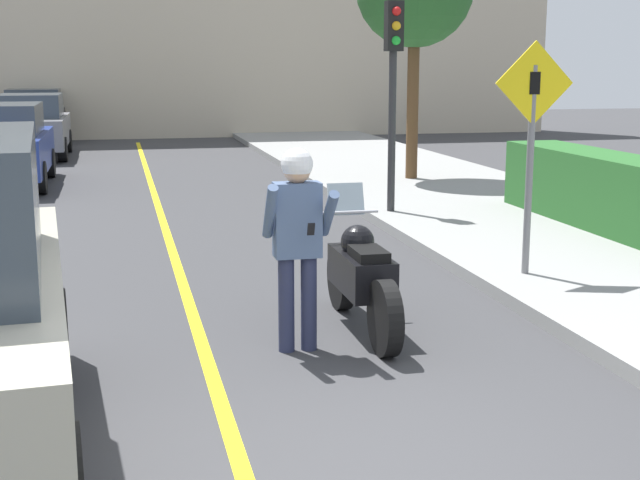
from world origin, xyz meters
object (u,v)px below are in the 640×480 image
(traffic_light, at_px, (393,66))
(crossing_sign, at_px, (531,136))
(motorcycle, at_px, (361,277))
(parked_car_blue, at_px, (1,145))
(parked_car_grey, at_px, (32,125))
(parked_car_black, at_px, (36,115))
(person_biker, at_px, (297,227))

(traffic_light, bearing_deg, crossing_sign, -87.55)
(motorcycle, height_order, crossing_sign, crossing_sign)
(parked_car_blue, relative_size, parked_car_grey, 1.00)
(traffic_light, relative_size, parked_car_black, 0.78)
(parked_car_blue, height_order, parked_car_black, same)
(parked_car_grey, bearing_deg, motorcycle, -75.64)
(parked_car_blue, distance_m, parked_car_grey, 5.81)
(traffic_light, height_order, parked_car_blue, traffic_light)
(person_biker, xyz_separation_m, parked_car_black, (-3.95, 22.69, -0.24))
(person_biker, xyz_separation_m, crossing_sign, (2.97, 1.70, 0.59))
(crossing_sign, bearing_deg, motorcycle, -151.60)
(parked_car_blue, relative_size, parked_car_black, 1.00)
(person_biker, bearing_deg, traffic_light, 65.71)
(parked_car_grey, bearing_deg, crossing_sign, -67.21)
(person_biker, distance_m, parked_car_black, 23.03)
(motorcycle, bearing_deg, parked_car_black, 101.82)
(motorcycle, xyz_separation_m, parked_car_grey, (-4.34, 16.97, 0.34))
(parked_car_blue, bearing_deg, parked_car_black, 91.00)
(parked_car_grey, distance_m, parked_car_black, 5.25)
(motorcycle, relative_size, parked_car_black, 0.52)
(crossing_sign, distance_m, parked_car_black, 22.11)
(motorcycle, height_order, parked_car_black, parked_car_black)
(motorcycle, distance_m, parked_car_black, 22.69)
(parked_car_blue, bearing_deg, parked_car_grey, 88.91)
(traffic_light, height_order, parked_car_black, traffic_light)
(person_biker, height_order, traffic_light, traffic_light)
(traffic_light, bearing_deg, parked_car_grey, 119.65)
(parked_car_blue, bearing_deg, person_biker, -72.13)
(motorcycle, relative_size, traffic_light, 0.67)
(motorcycle, bearing_deg, parked_car_grey, 104.36)
(parked_car_black, bearing_deg, parked_car_blue, -89.00)
(crossing_sign, bearing_deg, person_biker, -150.19)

